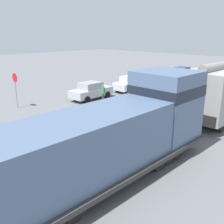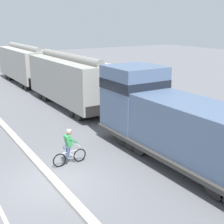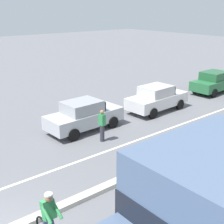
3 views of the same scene
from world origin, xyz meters
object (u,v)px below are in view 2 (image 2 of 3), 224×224
at_px(hopper_car_middle, 25,64).
at_px(cyclist, 69,148).
at_px(hopper_car_lead, 69,80).
at_px(locomotive, 178,126).

height_order(hopper_car_middle, cyclist, hopper_car_middle).
distance_m(hopper_car_lead, hopper_car_middle, 11.60).
height_order(locomotive, cyclist, locomotive).
relative_size(locomotive, hopper_car_middle, 1.10).
distance_m(hopper_car_middle, cyclist, 21.81).
bearing_deg(hopper_car_lead, locomotive, -90.00).
height_order(hopper_car_lead, hopper_car_middle, same).
xyz_separation_m(hopper_car_lead, cyclist, (-4.52, -9.70, -1.26)).
bearing_deg(locomotive, hopper_car_lead, 90.00).
xyz_separation_m(hopper_car_lead, hopper_car_middle, (0.00, 11.60, 0.00)).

